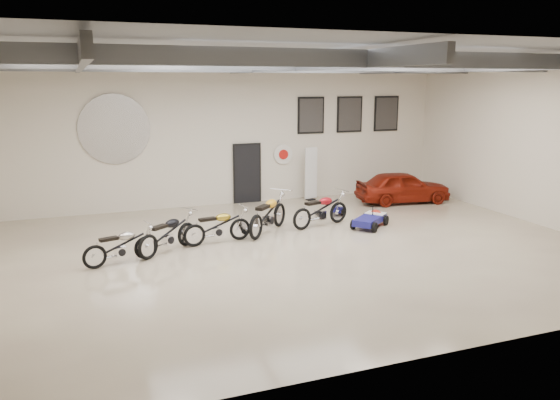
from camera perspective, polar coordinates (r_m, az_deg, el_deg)
name	(u,v)px	position (r m, az deg, el deg)	size (l,w,h in m)	color
floor	(296,250)	(14.39, 1.68, -5.24)	(16.00, 12.00, 0.01)	#C3B595
ceiling	(297,53)	(13.73, 1.82, 15.07)	(16.00, 12.00, 0.01)	gray
back_wall	(233,134)	(19.49, -4.98, 6.87)	(16.00, 0.02, 5.00)	beige
right_wall	(541,143)	(18.40, 25.59, 5.38)	(0.02, 12.00, 5.00)	beige
ceiling_beams	(297,64)	(13.72, 1.81, 14.03)	(15.80, 11.80, 0.32)	#5B5E63
door	(247,174)	(19.77, -3.47, 2.73)	(0.92, 0.08, 2.10)	black
logo_plaque	(115,129)	(18.74, -16.91, 7.09)	(2.30, 0.06, 1.16)	silver
poster_left	(311,115)	(20.41, 3.25, 8.83)	(1.05, 0.08, 1.35)	black
poster_mid	(350,114)	(21.10, 7.28, 8.87)	(1.05, 0.08, 1.35)	black
poster_right	(386,114)	(21.89, 11.04, 8.86)	(1.05, 0.08, 1.35)	black
oil_sign	(283,154)	(20.12, 0.33, 4.79)	(0.72, 0.10, 0.72)	white
banner_stand	(311,174)	(20.17, 3.25, 2.69)	(0.53, 0.21, 1.94)	white
motorcycle_silver	(120,245)	(13.75, -16.35, -4.56)	(1.80, 0.56, 0.94)	silver
motorcycle_black	(168,233)	(14.35, -11.65, -3.40)	(1.98, 0.61, 1.03)	silver
motorcycle_gold	(217,226)	(14.93, -6.55, -2.68)	(1.90, 0.59, 0.99)	silver
motorcycle_yellow	(268,213)	(15.83, -1.25, -1.42)	(2.23, 0.69, 1.16)	silver
motorcycle_red	(321,209)	(16.60, 4.27, -0.97)	(2.05, 0.64, 1.07)	silver
go_kart	(372,216)	(16.85, 9.57, -1.69)	(1.70, 0.77, 0.62)	navy
vintage_car	(403,187)	(20.31, 12.71, 1.35)	(3.39, 1.37, 1.16)	maroon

